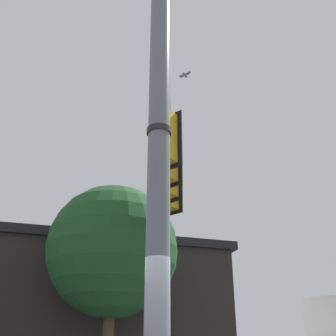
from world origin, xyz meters
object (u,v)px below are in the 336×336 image
object	(u,v)px
traffic_light_mid_inner	(167,158)
traffic_light_mid_outer	(168,175)
traffic_light_nearest_pole	(165,137)
bird_flying	(185,75)
street_name_sign	(160,140)
traffic_light_arm_end	(169,190)

from	to	relation	value
traffic_light_mid_inner	traffic_light_mid_outer	size ratio (longest dim) A/B	1.00
traffic_light_nearest_pole	bird_flying	xyz separation A→B (m)	(1.34, -2.41, 3.54)
traffic_light_nearest_pole	traffic_light_mid_outer	size ratio (longest dim) A/B	1.00
traffic_light_mid_inner	street_name_sign	distance (m)	3.07
traffic_light_mid_inner	traffic_light_arm_end	size ratio (longest dim) A/B	1.00
traffic_light_mid_outer	street_name_sign	size ratio (longest dim) A/B	1.36
traffic_light_mid_inner	bird_flying	bearing A→B (deg)	-65.72
traffic_light_mid_outer	bird_flying	distance (m)	3.68
traffic_light_mid_outer	traffic_light_arm_end	world-z (taller)	same
traffic_light_mid_outer	traffic_light_arm_end	distance (m)	0.92
bird_flying	traffic_light_arm_end	bearing A→B (deg)	32.00
traffic_light_mid_inner	traffic_light_mid_outer	xyz separation A→B (m)	(0.58, -0.72, 0.00)
traffic_light_mid_inner	bird_flying	size ratio (longest dim) A/B	3.40
traffic_light_mid_inner	traffic_light_arm_end	xyz separation A→B (m)	(1.16, -1.44, 0.00)
traffic_light_arm_end	street_name_sign	size ratio (longest dim) A/B	1.36
traffic_light_arm_end	street_name_sign	xyz separation A→B (m)	(-2.96, 3.67, -1.11)
traffic_light_mid_inner	traffic_light_mid_outer	distance (m)	0.92
traffic_light_mid_outer	street_name_sign	bearing A→B (deg)	128.87
traffic_light_nearest_pole	traffic_light_mid_outer	world-z (taller)	same
street_name_sign	traffic_light_mid_inner	bearing A→B (deg)	-51.07
traffic_light_nearest_pole	bird_flying	distance (m)	4.49
traffic_light_mid_outer	bird_flying	size ratio (longest dim) A/B	3.40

